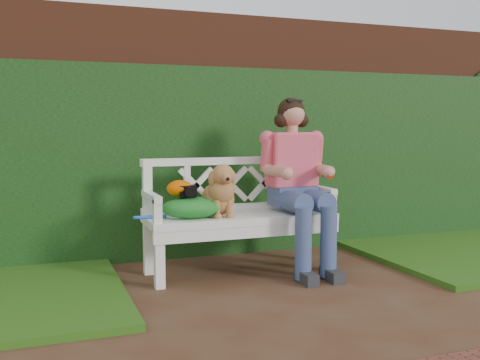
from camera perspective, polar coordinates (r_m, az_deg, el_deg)
name	(u,v)px	position (r m, az deg, el deg)	size (l,w,h in m)	color
ground	(310,306)	(3.80, 7.12, -12.58)	(60.00, 60.00, 0.00)	#462213
brick_wall	(219,134)	(5.37, -2.15, 4.68)	(10.00, 0.30, 2.20)	brown
ivy_hedge	(227,162)	(5.17, -1.38, 1.88)	(10.00, 0.18, 1.70)	#265E1E
garden_bench	(240,243)	(4.52, 0.00, -6.45)	(1.58, 0.60, 0.48)	white
seated_woman	(294,185)	(4.61, 5.51, -0.52)	(0.59, 0.78, 1.39)	#CB335F
dog	(219,189)	(4.35, -2.15, -0.94)	(0.28, 0.38, 0.42)	#906139
tennis_racket	(182,215)	(4.34, -5.96, -3.57)	(0.57, 0.24, 0.03)	silver
green_bag	(192,207)	(4.30, -4.89, -2.74)	(0.47, 0.37, 0.16)	#248329
camera_item	(187,191)	(4.28, -5.36, -1.11)	(0.13, 0.10, 0.09)	black
baseball_glove	(180,188)	(4.29, -6.14, -0.84)	(0.20, 0.15, 0.13)	#D25300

